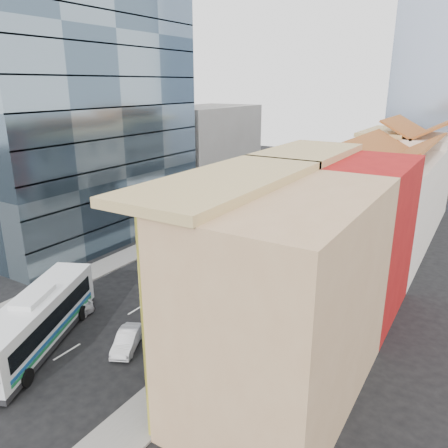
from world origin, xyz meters
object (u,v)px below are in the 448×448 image
Objects in this scene: sedan_left at (64,311)px; shophouse_tan at (286,300)px; bus_left_far at (265,206)px; office_tower at (82,105)px; sedan_right at (127,340)px; bus_right at (211,290)px; bus_left_near at (37,320)px.

shophouse_tan is at bearing 21.95° from sedan_left.
shophouse_tan reaches higher than bus_left_far.
sedan_right is at bearing -37.49° from office_tower.
office_tower is (-31.00, 14.00, 9.00)m from shophouse_tan.
sedan_right is (5.19, -31.23, -1.30)m from bus_left_far.
bus_left_far is at bearing 105.02° from sedan_left.
office_tower is 2.43× the size of bus_right.
bus_left_near is 12.58m from bus_right.
office_tower is at bearing 149.33° from sedan_left.
office_tower reaches higher than bus_left_far.
bus_left_near is (14.81, -18.46, -13.00)m from office_tower.
bus_left_far is (0.19, 34.20, -0.07)m from bus_left_near.
sedan_right is (20.19, -15.49, -14.37)m from office_tower.
shophouse_tan is 3.22× the size of sedan_left.
bus_right is 11.37m from sedan_left.
bus_left_near is 34.20m from bus_left_far.
office_tower is 25.37m from bus_left_far.
bus_left_near is at bearing -164.59° from shophouse_tan.
bus_right is at bearing 27.58° from bus_left_near.
sedan_left is at bearing -48.65° from office_tower.
sedan_left is at bearing -142.09° from bus_right.
office_tower is 7.91× the size of sedan_right.
sedan_left is 6.80m from sedan_right.
bus_left_far is at bearing 73.31° from sedan_right.
shophouse_tan is 17.26m from bus_left_near.
bus_left_far is at bearing 46.38° from office_tower.
office_tower reaches higher than sedan_right.
bus_left_far is 3.17× the size of sedan_right.
bus_left_far is at bearing 118.28° from shophouse_tan.
sedan_left is (13.40, -15.22, -14.26)m from office_tower.
bus_right is (7.45, -24.21, 0.05)m from bus_left_far.
office_tower is 2.50× the size of bus_left_far.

